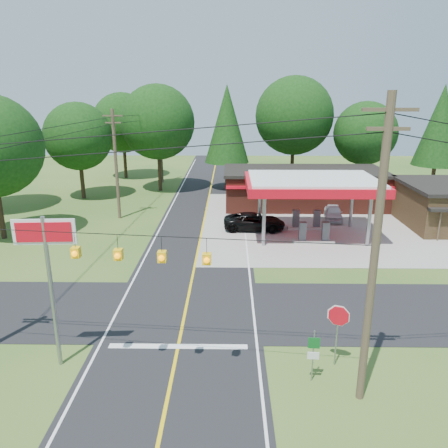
{
  "coord_description": "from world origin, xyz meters",
  "views": [
    {
      "loc": [
        2.41,
        -21.42,
        11.46
      ],
      "look_at": [
        2.0,
        7.0,
        2.8
      ],
      "focal_mm": 35.0,
      "sensor_mm": 36.0,
      "label": 1
    }
  ],
  "objects_px": {
    "gas_canopy": "(312,185)",
    "big_stop_sign": "(47,258)",
    "suv_car": "(254,222)",
    "octagonal_stop_sign": "(338,320)",
    "sedan_car": "(333,213)"
  },
  "relations": [
    {
      "from": "octagonal_stop_sign",
      "to": "suv_car",
      "type": "bearing_deg",
      "value": 97.34
    },
    {
      "from": "gas_canopy",
      "to": "big_stop_sign",
      "type": "relative_size",
      "value": 1.58
    },
    {
      "from": "gas_canopy",
      "to": "big_stop_sign",
      "type": "distance_m",
      "value": 22.82
    },
    {
      "from": "sedan_car",
      "to": "big_stop_sign",
      "type": "xyz_separation_m",
      "value": [
        -17.0,
        -22.81,
        4.33
      ]
    },
    {
      "from": "suv_car",
      "to": "octagonal_stop_sign",
      "type": "xyz_separation_m",
      "value": [
        2.5,
        -19.4,
        1.46
      ]
    },
    {
      "from": "suv_car",
      "to": "sedan_car",
      "type": "relative_size",
      "value": 1.35
    },
    {
      "from": "gas_canopy",
      "to": "suv_car",
      "type": "distance_m",
      "value": 5.92
    },
    {
      "from": "sedan_car",
      "to": "octagonal_stop_sign",
      "type": "height_order",
      "value": "octagonal_stop_sign"
    },
    {
      "from": "octagonal_stop_sign",
      "to": "sedan_car",
      "type": "bearing_deg",
      "value": 77.58
    },
    {
      "from": "suv_car",
      "to": "octagonal_stop_sign",
      "type": "bearing_deg",
      "value": -170.04
    },
    {
      "from": "suv_car",
      "to": "big_stop_sign",
      "type": "distance_m",
      "value": 22.11
    },
    {
      "from": "sedan_car",
      "to": "octagonal_stop_sign",
      "type": "relative_size",
      "value": 1.34
    },
    {
      "from": "sedan_car",
      "to": "octagonal_stop_sign",
      "type": "bearing_deg",
      "value": -93.85
    },
    {
      "from": "gas_canopy",
      "to": "suv_car",
      "type": "relative_size",
      "value": 2.02
    },
    {
      "from": "sedan_car",
      "to": "big_stop_sign",
      "type": "height_order",
      "value": "big_stop_sign"
    }
  ]
}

